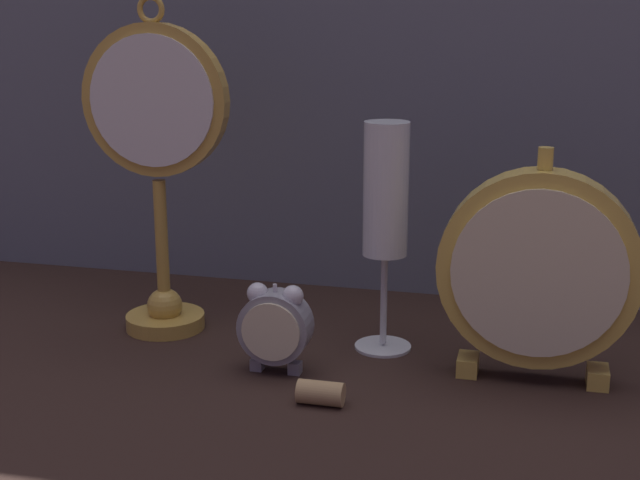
{
  "coord_description": "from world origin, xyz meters",
  "views": [
    {
      "loc": [
        0.2,
        -0.73,
        0.35
      ],
      "look_at": [
        0.0,
        0.08,
        0.13
      ],
      "focal_mm": 50.0,
      "sensor_mm": 36.0,
      "label": 1
    }
  ],
  "objects_px": {
    "mantel_clock_silver": "(538,270)",
    "champagne_flute": "(386,205)",
    "pocket_watch_on_stand": "(157,160)",
    "alarm_clock_twin_bell": "(275,324)",
    "wine_cork": "(321,393)"
  },
  "relations": [
    {
      "from": "mantel_clock_silver",
      "to": "champagne_flute",
      "type": "distance_m",
      "value": 0.17
    },
    {
      "from": "pocket_watch_on_stand",
      "to": "alarm_clock_twin_bell",
      "type": "bearing_deg",
      "value": -29.38
    },
    {
      "from": "alarm_clock_twin_bell",
      "to": "mantel_clock_silver",
      "type": "relative_size",
      "value": 0.4
    },
    {
      "from": "wine_cork",
      "to": "pocket_watch_on_stand",
      "type": "bearing_deg",
      "value": 145.64
    },
    {
      "from": "alarm_clock_twin_bell",
      "to": "mantel_clock_silver",
      "type": "xyz_separation_m",
      "value": [
        0.24,
        0.04,
        0.06
      ]
    },
    {
      "from": "champagne_flute",
      "to": "wine_cork",
      "type": "height_order",
      "value": "champagne_flute"
    },
    {
      "from": "pocket_watch_on_stand",
      "to": "champagne_flute",
      "type": "relative_size",
      "value": 1.51
    },
    {
      "from": "pocket_watch_on_stand",
      "to": "alarm_clock_twin_bell",
      "type": "relative_size",
      "value": 3.99
    },
    {
      "from": "pocket_watch_on_stand",
      "to": "alarm_clock_twin_bell",
      "type": "height_order",
      "value": "pocket_watch_on_stand"
    },
    {
      "from": "pocket_watch_on_stand",
      "to": "wine_cork",
      "type": "bearing_deg",
      "value": -34.36
    },
    {
      "from": "mantel_clock_silver",
      "to": "champagne_flute",
      "type": "relative_size",
      "value": 0.95
    },
    {
      "from": "alarm_clock_twin_bell",
      "to": "mantel_clock_silver",
      "type": "distance_m",
      "value": 0.25
    },
    {
      "from": "champagne_flute",
      "to": "wine_cork",
      "type": "xyz_separation_m",
      "value": [
        -0.03,
        -0.15,
        -0.14
      ]
    },
    {
      "from": "champagne_flute",
      "to": "mantel_clock_silver",
      "type": "bearing_deg",
      "value": -16.9
    },
    {
      "from": "champagne_flute",
      "to": "wine_cork",
      "type": "relative_size",
      "value": 5.65
    }
  ]
}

